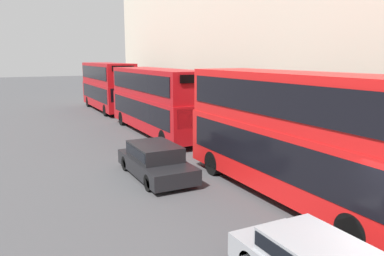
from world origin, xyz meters
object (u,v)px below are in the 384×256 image
object	(u,v)px
bus_leading	(295,130)
bus_second_in_queue	(156,98)
car_hatchback	(155,160)
bus_third_in_queue	(108,84)
pedestrian	(129,97)

from	to	relation	value
bus_leading	bus_second_in_queue	distance (m)	12.75
bus_leading	car_hatchback	bearing A→B (deg)	127.85
bus_second_in_queue	bus_third_in_queue	bearing A→B (deg)	90.00
bus_leading	bus_third_in_queue	size ratio (longest dim) A/B	1.01
bus_third_in_queue	car_hatchback	bearing A→B (deg)	-99.40
bus_leading	car_hatchback	world-z (taller)	bus_leading
bus_second_in_queue	bus_third_in_queue	xyz separation A→B (m)	(0.00, 12.16, 0.11)
bus_leading	pedestrian	size ratio (longest dim) A/B	5.64
bus_leading	bus_second_in_queue	xyz separation A→B (m)	(0.00, 12.75, -0.11)
car_hatchback	bus_leading	bearing A→B (deg)	-52.15
bus_third_in_queue	car_hatchback	distance (m)	20.88
car_hatchback	pedestrian	world-z (taller)	pedestrian
bus_leading	bus_second_in_queue	bearing A→B (deg)	90.00
bus_leading	bus_second_in_queue	size ratio (longest dim) A/B	0.93
bus_leading	car_hatchback	distance (m)	5.79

